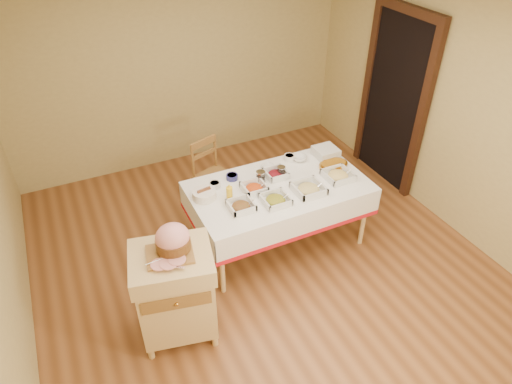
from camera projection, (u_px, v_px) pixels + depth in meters
room_shell at (267, 162)px, 4.03m from camera, size 5.00×5.00×5.00m
doorway at (395, 98)px, 5.57m from camera, size 0.09×1.10×2.20m
dining_table at (279, 198)px, 4.76m from camera, size 1.82×1.02×0.76m
butcher_cart at (175, 290)px, 3.83m from camera, size 0.76×0.67×0.93m
dining_chair at (212, 175)px, 5.38m from camera, size 0.49×0.48×0.88m
ham_on_board at (172, 241)px, 3.56m from camera, size 0.39×0.37×0.26m
serving_dish_a at (241, 206)px, 4.34m from camera, size 0.24×0.24×0.10m
serving_dish_b at (276, 200)px, 4.42m from camera, size 0.26×0.26×0.10m
serving_dish_c at (309, 189)px, 4.56m from camera, size 0.29×0.29×0.12m
serving_dish_d at (338, 175)px, 4.76m from camera, size 0.28×0.28×0.11m
serving_dish_e at (254, 188)px, 4.58m from camera, size 0.24×0.23×0.11m
serving_dish_f at (276, 174)px, 4.78m from camera, size 0.23×0.22×0.11m
small_bowl_left at (215, 185)px, 4.63m from camera, size 0.12×0.12×0.05m
small_bowl_mid at (232, 177)px, 4.75m from camera, size 0.12×0.12×0.05m
small_bowl_right at (289, 157)px, 5.05m from camera, size 0.12×0.12×0.06m
bowl_white_imported at (268, 167)px, 4.93m from camera, size 0.18×0.18×0.03m
bowl_small_imported at (299, 158)px, 5.05m from camera, size 0.22×0.22×0.05m
preserve_jar_left at (261, 177)px, 4.69m from camera, size 0.10×0.10×0.12m
preserve_jar_right at (281, 172)px, 4.79m from camera, size 0.09×0.09×0.11m
mustard_bottle at (229, 193)px, 4.41m from camera, size 0.06×0.06×0.20m
bread_basket at (204, 194)px, 4.47m from camera, size 0.24×0.24×0.10m
plate_stack at (326, 152)px, 5.10m from camera, size 0.25×0.25×0.11m
brass_platter at (333, 164)px, 4.96m from camera, size 0.34×0.24×0.04m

